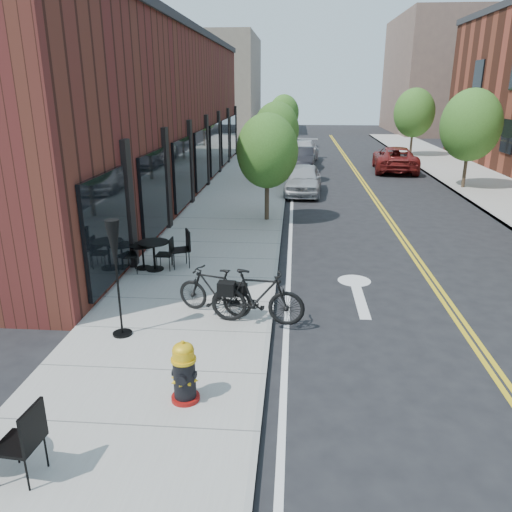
{
  "coord_description": "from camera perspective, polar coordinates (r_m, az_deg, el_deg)",
  "views": [
    {
      "loc": [
        0.4,
        -8.88,
        4.75
      ],
      "look_at": [
        -0.46,
        2.14,
        1.0
      ],
      "focal_mm": 35.0,
      "sensor_mm": 36.0,
      "label": 1
    }
  ],
  "objects": [
    {
      "name": "tree_near_b",
      "position": [
        25.98,
        2.32,
        14.22
      ],
      "size": [
        2.3,
        2.3,
        3.98
      ],
      "color": "#382B1E",
      "rests_on": "sidewalk_near"
    },
    {
      "name": "tree_far_c",
      "position": [
        37.82,
        17.63,
        15.33
      ],
      "size": [
        2.8,
        2.8,
        4.62
      ],
      "color": "#382B1E",
      "rests_on": "sidewalk_far"
    },
    {
      "name": "bg_building_left",
      "position": [
        57.5,
        -4.16,
        18.93
      ],
      "size": [
        8.0,
        14.0,
        10.0
      ],
      "primitive_type": "cube",
      "color": "#726656",
      "rests_on": "ground"
    },
    {
      "name": "bistro_set_c",
      "position": [
        13.64,
        -12.81,
        0.33
      ],
      "size": [
        1.59,
        0.7,
        0.86
      ],
      "rotation": [
        0.0,
        0.0,
        -0.01
      ],
      "color": "black",
      "rests_on": "sidewalk_near"
    },
    {
      "name": "building_near",
      "position": [
        23.93,
        -12.76,
        15.3
      ],
      "size": [
        5.0,
        28.0,
        7.0
      ],
      "primitive_type": "cube",
      "color": "#4F2419",
      "rests_on": "ground"
    },
    {
      "name": "bistro_set_b",
      "position": [
        13.45,
        -11.59,
        0.51
      ],
      "size": [
        1.9,
        1.18,
        1.01
      ],
      "rotation": [
        0.0,
        0.0,
        0.41
      ],
      "color": "black",
      "rests_on": "sidewalk_near"
    },
    {
      "name": "tree_near_d",
      "position": [
        41.94,
        3.22,
        16.02
      ],
      "size": [
        2.4,
        2.4,
        4.11
      ],
      "color": "#382B1E",
      "rests_on": "sidewalk_near"
    },
    {
      "name": "bicycle_left",
      "position": [
        10.67,
        -4.78,
        -3.97
      ],
      "size": [
        1.79,
        1.02,
        1.04
      ],
      "primitive_type": "imported",
      "rotation": [
        0.0,
        0.0,
        -1.9
      ],
      "color": "black",
      "rests_on": "sidewalk_near"
    },
    {
      "name": "tree_near_c",
      "position": [
        33.97,
        2.87,
        14.96
      ],
      "size": [
        2.1,
        2.1,
        3.67
      ],
      "color": "#382B1E",
      "rests_on": "sidewalk_near"
    },
    {
      "name": "parked_car_b",
      "position": [
        30.94,
        5.27,
        11.04
      ],
      "size": [
        1.56,
        4.01,
        1.3
      ],
      "primitive_type": "imported",
      "rotation": [
        0.0,
        0.0,
        -0.05
      ],
      "color": "black",
      "rests_on": "ground"
    },
    {
      "name": "bg_building_right",
      "position": [
        60.92,
        20.43,
        18.81
      ],
      "size": [
        10.0,
        16.0,
        12.0
      ],
      "primitive_type": "cube",
      "color": "brown",
      "rests_on": "ground"
    },
    {
      "name": "sidewalk_near",
      "position": [
        19.6,
        -2.7,
        4.87
      ],
      "size": [
        4.0,
        70.0,
        0.12
      ],
      "primitive_type": "cube",
      "color": "#9E9B93",
      "rests_on": "ground"
    },
    {
      "name": "tree_far_b",
      "position": [
        26.25,
        23.35,
        13.56
      ],
      "size": [
        2.8,
        2.8,
        4.62
      ],
      "color": "#382B1E",
      "rests_on": "sidewalk_far"
    },
    {
      "name": "fire_hydrant",
      "position": [
        7.92,
        -8.2,
        -13.03
      ],
      "size": [
        0.5,
        0.5,
        1.02
      ],
      "rotation": [
        0.0,
        0.0,
        -0.14
      ],
      "color": "maroon",
      "rests_on": "sidewalk_near"
    },
    {
      "name": "parked_car_c",
      "position": [
        33.66,
        5.23,
        11.77
      ],
      "size": [
        2.59,
        5.15,
        1.44
      ],
      "primitive_type": "imported",
      "rotation": [
        0.0,
        0.0,
        -0.12
      ],
      "color": "silver",
      "rests_on": "ground"
    },
    {
      "name": "bicycle_right",
      "position": [
        10.16,
        0.17,
        -4.71
      ],
      "size": [
        1.99,
        0.73,
        1.17
      ],
      "primitive_type": "imported",
      "rotation": [
        0.0,
        0.0,
        1.47
      ],
      "color": "black",
      "rests_on": "sidewalk_near"
    },
    {
      "name": "parked_car_a",
      "position": [
        23.56,
        5.44,
        8.72
      ],
      "size": [
        1.88,
        4.12,
        1.37
      ],
      "primitive_type": "imported",
      "rotation": [
        0.0,
        0.0,
        -0.07
      ],
      "color": "#A4A7AD",
      "rests_on": "ground"
    },
    {
      "name": "parked_car_far",
      "position": [
        31.23,
        15.59,
        10.65
      ],
      "size": [
        2.87,
        5.4,
        1.45
      ],
      "primitive_type": "imported",
      "rotation": [
        0.0,
        0.0,
        3.05
      ],
      "color": "maroon",
      "rests_on": "ground"
    },
    {
      "name": "patio_umbrella",
      "position": [
        9.67,
        -15.83,
        0.22
      ],
      "size": [
        0.38,
        0.38,
        2.33
      ],
      "color": "black",
      "rests_on": "sidewalk_near"
    },
    {
      "name": "tree_near_a",
      "position": [
        18.03,
        1.29,
        11.9
      ],
      "size": [
        2.2,
        2.2,
        3.81
      ],
      "color": "#382B1E",
      "rests_on": "sidewalk_near"
    },
    {
      "name": "ground",
      "position": [
        10.08,
        1.71,
        -9.39
      ],
      "size": [
        120.0,
        120.0,
        0.0
      ],
      "primitive_type": "plane",
      "color": "black",
      "rests_on": "ground"
    }
  ]
}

